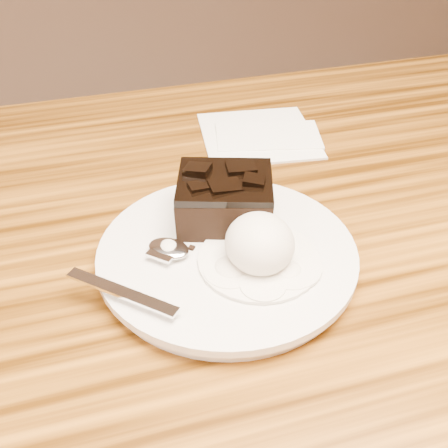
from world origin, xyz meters
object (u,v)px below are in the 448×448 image
object	(u,v)px
brownie	(225,202)
napkin	(258,134)
plate	(227,257)
spoon	(169,250)
ice_cream_scoop	(260,243)

from	to	relation	value
brownie	napkin	world-z (taller)	brownie
brownie	napkin	xyz separation A→B (m)	(0.10, 0.18, -0.04)
plate	spoon	world-z (taller)	spoon
plate	brownie	distance (m)	0.05
plate	ice_cream_scoop	bearing A→B (deg)	-48.98
brownie	ice_cream_scoop	xyz separation A→B (m)	(0.01, -0.07, 0.00)
brownie	spoon	bearing A→B (deg)	-150.34
ice_cream_scoop	spoon	world-z (taller)	ice_cream_scoop
spoon	napkin	xyz separation A→B (m)	(0.16, 0.22, -0.02)
plate	ice_cream_scoop	xyz separation A→B (m)	(0.02, -0.02, 0.03)
plate	brownie	bearing A→B (deg)	76.18
brownie	ice_cream_scoop	bearing A→B (deg)	-81.05
ice_cream_scoop	spoon	bearing A→B (deg)	155.78
plate	ice_cream_scoop	distance (m)	0.04
brownie	spoon	size ratio (longest dim) A/B	0.56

